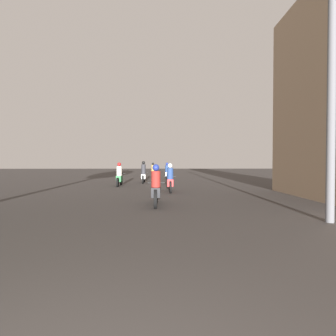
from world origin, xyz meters
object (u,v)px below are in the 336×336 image
motorcycle_green (119,176)px  motorcycle_silver (167,173)px  motorcycle_white (144,174)px  motorcycle_orange (153,171)px  utility_pole_near (332,91)px  motorcycle_red (170,180)px  motorcycle_black (156,189)px

motorcycle_green → motorcycle_silver: (3.13, 5.92, -0.01)m
motorcycle_white → motorcycle_green: bearing=-127.6°
motorcycle_orange → utility_pole_near: (5.06, -20.23, 2.65)m
motorcycle_red → utility_pole_near: (3.75, -6.84, 2.65)m
motorcycle_green → motorcycle_orange: motorcycle_green is taller
motorcycle_red → motorcycle_green: motorcycle_green is taller
motorcycle_white → motorcycle_silver: size_ratio=1.06×
motorcycle_red → utility_pole_near: 8.24m
motorcycle_green → motorcycle_white: bearing=57.2°
motorcycle_black → motorcycle_white: bearing=102.0°
motorcycle_red → motorcycle_green: (-3.09, 3.32, 0.02)m
motorcycle_silver → motorcycle_green: bearing=-109.1°
motorcycle_orange → utility_pole_near: utility_pole_near is taller
motorcycle_green → motorcycle_orange: (1.78, 10.07, -0.01)m
motorcycle_black → motorcycle_red: motorcycle_red is taller
motorcycle_silver → utility_pole_near: bearing=-68.2°
motorcycle_red → motorcycle_silver: motorcycle_silver is taller
utility_pole_near → motorcycle_black: bearing=148.1°
motorcycle_black → motorcycle_orange: (-0.68, 17.50, 0.01)m
motorcycle_green → motorcycle_white: 2.82m
motorcycle_silver → utility_pole_near: 16.72m
motorcycle_red → motorcycle_orange: bearing=98.1°
motorcycle_green → motorcycle_orange: size_ratio=0.96×
motorcycle_black → motorcycle_silver: (0.66, 13.36, 0.01)m
motorcycle_red → motorcycle_white: 6.05m
motorcycle_black → motorcycle_green: bearing=113.9°
motorcycle_orange → motorcycle_black: bearing=-81.6°
motorcycle_green → motorcycle_silver: size_ratio=1.05×
motorcycle_black → motorcycle_green: (-2.46, 7.44, 0.02)m
motorcycle_white → utility_pole_near: 14.02m
motorcycle_orange → utility_pole_near: size_ratio=0.34×
motorcycle_black → motorcycle_silver: bearing=92.7°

